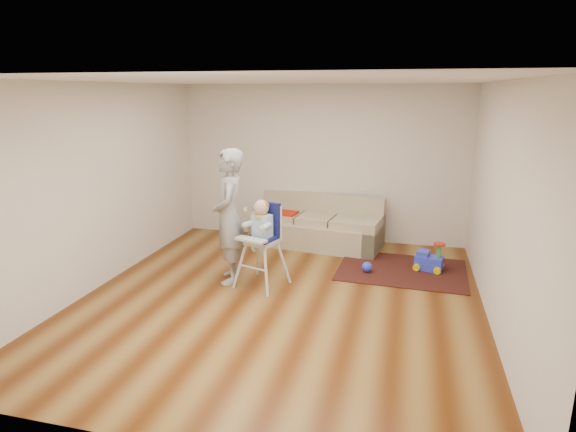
% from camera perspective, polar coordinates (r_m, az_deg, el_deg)
% --- Properties ---
extents(ground, '(5.50, 5.50, 0.00)m').
position_cam_1_polar(ground, '(6.25, -0.92, -9.81)').
color(ground, '#532609').
rests_on(ground, ground).
extents(room_envelope, '(5.04, 5.52, 2.72)m').
position_cam_1_polar(room_envelope, '(6.24, 0.29, 8.08)').
color(room_envelope, beige).
rests_on(room_envelope, ground).
extents(sofa, '(2.27, 1.17, 0.84)m').
position_cam_1_polar(sofa, '(8.22, 3.43, -0.67)').
color(sofa, tan).
rests_on(sofa, ground).
extents(side_table, '(0.51, 0.51, 0.51)m').
position_cam_1_polar(side_table, '(8.63, -1.96, -1.03)').
color(side_table, black).
rests_on(side_table, ground).
extents(area_rug, '(1.89, 1.45, 0.01)m').
position_cam_1_polar(area_rug, '(7.38, 13.34, -6.24)').
color(area_rug, black).
rests_on(area_rug, ground).
extents(ride_on_toy, '(0.44, 0.36, 0.43)m').
position_cam_1_polar(ride_on_toy, '(7.41, 16.41, -4.54)').
color(ride_on_toy, blue).
rests_on(ride_on_toy, area_rug).
extents(toy_ball, '(0.15, 0.15, 0.15)m').
position_cam_1_polar(toy_ball, '(7.15, 9.35, -5.99)').
color(toy_ball, blue).
rests_on(toy_ball, area_rug).
extents(high_chair, '(0.70, 0.70, 1.21)m').
position_cam_1_polar(high_chair, '(6.47, -3.14, -3.42)').
color(high_chair, silver).
rests_on(high_chair, ground).
extents(adult, '(0.64, 0.78, 1.85)m').
position_cam_1_polar(adult, '(6.58, -7.00, -0.09)').
color(adult, '#979699').
rests_on(adult, ground).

